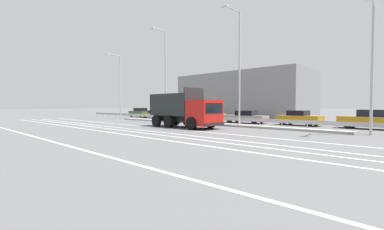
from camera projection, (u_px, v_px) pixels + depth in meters
name	position (u px, v px, depth m)	size (l,w,h in m)	color
ground_plane	(186.00, 125.00, 25.47)	(320.00, 320.00, 0.00)	#565659
lane_strip_0	(169.00, 129.00, 21.71)	(51.10, 0.16, 0.01)	silver
lane_strip_1	(146.00, 131.00, 20.00)	(51.10, 0.16, 0.01)	silver
lane_strip_2	(133.00, 132.00, 19.16)	(51.10, 0.16, 0.01)	silver
lane_strip_3	(116.00, 133.00, 18.11)	(51.10, 0.16, 0.01)	silver
lane_strip_4	(44.00, 139.00, 14.78)	(51.10, 0.16, 0.01)	silver
median_island	(201.00, 123.00, 27.12)	(28.10, 1.10, 0.18)	gray
median_guardrail	(207.00, 118.00, 27.79)	(51.10, 0.09, 0.78)	#9EA0A5
dump_truck	(191.00, 113.00, 22.33)	(7.12, 2.77, 3.50)	red
median_road_sign	(179.00, 112.00, 29.40)	(0.67, 0.16, 2.29)	white
street_lamp_0	(119.00, 84.00, 37.55)	(0.71, 2.35, 9.38)	#ADADB2
street_lamp_1	(165.00, 72.00, 30.51)	(0.70, 2.17, 10.95)	#ADADB2
street_lamp_2	(238.00, 63.00, 23.62)	(0.71, 2.47, 10.70)	#ADADB2
street_lamp_3	(372.00, 63.00, 16.58)	(0.72, 2.10, 8.46)	#ADADB2
parked_car_0	(140.00, 113.00, 43.70)	(4.04, 2.05, 1.58)	#335B33
parked_car_1	(155.00, 114.00, 40.32)	(4.08, 2.23, 1.22)	#B27A14
parked_car_2	(181.00, 114.00, 36.37)	(4.24, 1.83, 1.57)	#B27A14
parked_car_3	(209.00, 115.00, 32.37)	(3.96, 2.10, 1.55)	#B27A14
parked_car_4	(245.00, 117.00, 28.76)	(4.97, 2.27, 1.41)	gray
parked_car_5	(299.00, 118.00, 25.33)	(4.22, 2.05, 1.48)	#B27A14
parked_car_6	(370.00, 120.00, 21.23)	(4.64, 1.96, 1.62)	#B27A14
background_building_0	(243.00, 96.00, 45.07)	(22.51, 10.10, 7.50)	gray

